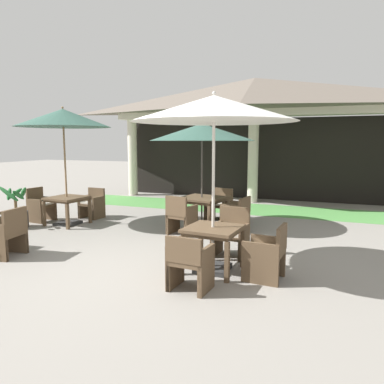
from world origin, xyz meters
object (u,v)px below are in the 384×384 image
(patio_table_near_foreground, at_px, (213,233))
(potted_palm_left_edge, at_px, (16,216))
(patio_umbrella_mid_left, at_px, (202,133))
(patio_chair_mid_left_north, at_px, (219,205))
(patio_table_mid_left, at_px, (202,201))
(patio_table_far_back, at_px, (67,201))
(patio_chair_near_foreground_south, at_px, (189,263))
(patio_chair_near_foreground_east, at_px, (266,254))
(patio_chair_far_back_north, at_px, (92,204))
(patio_chair_mid_left_east, at_px, (236,214))
(patio_chair_far_back_west, at_px, (41,206))
(patio_chair_mid_right_east, at_px, (7,234))
(patio_chair_near_foreground_north, at_px, (231,235))
(patio_umbrella_near_foreground, at_px, (214,110))
(patio_umbrella_far_back, at_px, (63,119))
(patio_chair_mid_left_south, at_px, (181,216))

(patio_table_near_foreground, bearing_deg, potted_palm_left_edge, 168.06)
(patio_umbrella_mid_left, distance_m, patio_chair_mid_left_north, 2.18)
(patio_table_mid_left, bearing_deg, patio_table_far_back, -161.99)
(patio_chair_near_foreground_south, xyz_separation_m, potted_palm_left_edge, (-5.46, 2.06, -0.10))
(patio_chair_near_foreground_east, relative_size, patio_chair_far_back_north, 1.05)
(patio_chair_mid_left_east, xyz_separation_m, patio_chair_far_back_west, (-5.21, -0.83, -0.00))
(patio_table_near_foreground, xyz_separation_m, potted_palm_left_edge, (-5.53, 1.17, -0.33))
(patio_table_near_foreground, bearing_deg, patio_chair_mid_left_east, 96.56)
(patio_chair_mid_left_north, bearing_deg, patio_table_far_back, 40.24)
(patio_chair_mid_left_east, bearing_deg, patio_chair_mid_right_east, 145.11)
(patio_chair_far_back_north, bearing_deg, patio_chair_near_foreground_east, 156.24)
(patio_chair_near_foreground_east, bearing_deg, patio_chair_near_foreground_north, 44.81)
(patio_chair_far_back_west, distance_m, potted_palm_left_edge, 0.84)
(patio_umbrella_near_foreground, xyz_separation_m, patio_table_far_back, (-4.58, 1.92, -2.00))
(patio_umbrella_mid_left, bearing_deg, patio_table_mid_left, -82.87)
(patio_umbrella_near_foreground, distance_m, patio_umbrella_mid_left, 3.27)
(patio_umbrella_far_back, bearing_deg, patio_chair_mid_left_south, 2.29)
(patio_table_far_back, bearing_deg, patio_table_mid_left, 18.01)
(patio_chair_mid_left_east, bearing_deg, patio_umbrella_near_foreground, -163.44)
(patio_table_mid_left, xyz_separation_m, patio_chair_mid_left_south, (-0.17, -0.95, -0.23))
(patio_chair_mid_right_east, height_order, potted_palm_left_edge, potted_palm_left_edge)
(patio_table_near_foreground, relative_size, patio_chair_near_foreground_north, 1.01)
(patio_chair_near_foreground_south, xyz_separation_m, patio_umbrella_far_back, (-4.52, 2.81, 2.29))
(patio_chair_near_foreground_east, distance_m, potted_palm_left_edge, 6.54)
(patio_chair_near_foreground_east, xyz_separation_m, patio_umbrella_mid_left, (-2.17, 3.07, 1.95))
(patio_table_near_foreground, height_order, patio_table_far_back, patio_table_near_foreground)
(patio_umbrella_near_foreground, xyz_separation_m, patio_chair_mid_right_east, (-3.81, -0.66, -2.19))
(patio_chair_far_back_west, bearing_deg, patio_chair_mid_left_south, 95.44)
(patio_table_mid_left, bearing_deg, patio_chair_near_foreground_east, -54.77)
(patio_table_mid_left, xyz_separation_m, patio_chair_far_back_north, (-3.23, -0.13, -0.26))
(patio_chair_mid_left_south, bearing_deg, patio_table_far_back, -167.71)
(patio_table_near_foreground, distance_m, patio_chair_near_foreground_south, 0.92)
(patio_chair_far_back_west, bearing_deg, potted_palm_left_edge, 5.44)
(patio_chair_far_back_north, relative_size, potted_palm_left_edge, 0.75)
(patio_umbrella_far_back, bearing_deg, patio_chair_mid_right_east, -73.38)
(patio_table_near_foreground, xyz_separation_m, patio_chair_mid_right_east, (-3.81, -0.66, -0.21))
(patio_table_far_back, height_order, patio_umbrella_far_back, patio_umbrella_far_back)
(patio_table_mid_left, xyz_separation_m, patio_table_far_back, (-3.31, -1.08, -0.03))
(patio_umbrella_near_foreground, bearing_deg, patio_chair_mid_left_east, 96.56)
(patio_chair_mid_left_south, xyz_separation_m, patio_chair_mid_right_east, (-2.37, -2.71, 0.00))
(patio_chair_mid_left_east, height_order, potted_palm_left_edge, potted_palm_left_edge)
(patio_table_near_foreground, distance_m, patio_chair_mid_left_south, 2.51)
(patio_table_far_back, distance_m, patio_umbrella_far_back, 2.08)
(patio_chair_near_foreground_south, distance_m, patio_chair_mid_left_north, 4.95)
(patio_table_mid_left, distance_m, patio_chair_mid_left_south, 0.99)
(patio_umbrella_near_foreground, distance_m, patio_chair_far_back_west, 6.29)
(patio_chair_near_foreground_east, relative_size, patio_chair_far_back_west, 0.97)
(patio_chair_near_foreground_north, distance_m, potted_palm_left_edge, 5.60)
(patio_chair_near_foreground_south, height_order, patio_chair_mid_left_north, patio_chair_mid_left_north)
(patio_umbrella_near_foreground, relative_size, patio_table_mid_left, 2.49)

